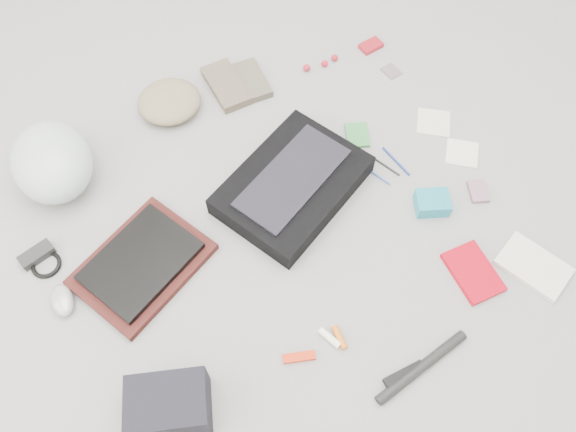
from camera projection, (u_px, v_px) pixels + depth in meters
name	position (u px, v px, depth m)	size (l,w,h in m)	color
ground_plane	(288.00, 224.00, 1.82)	(4.00, 4.00, 0.00)	gray
messenger_bag	(292.00, 185.00, 1.84)	(0.47, 0.33, 0.08)	black
bag_flap	(293.00, 178.00, 1.80)	(0.40, 0.18, 0.01)	black
laptop_sleeve	(142.00, 265.00, 1.73)	(0.38, 0.29, 0.03)	#411614
laptop	(141.00, 261.00, 1.71)	(0.32, 0.24, 0.02)	black
bike_helmet	(52.00, 162.00, 1.82)	(0.26, 0.32, 0.19)	silver
beanie	(169.00, 102.00, 2.02)	(0.23, 0.22, 0.08)	#877459
mitten_left	(226.00, 85.00, 2.09)	(0.11, 0.23, 0.03)	brown
mitten_right	(252.00, 80.00, 2.10)	(0.10, 0.19, 0.03)	#5E5549
power_brick	(37.00, 255.00, 1.75)	(0.11, 0.05, 0.03)	black
cable_coil	(46.00, 265.00, 1.74)	(0.09, 0.09, 0.01)	black
mouse	(62.00, 300.00, 1.67)	(0.07, 0.11, 0.04)	#9F9F9F
camera_bag	(169.00, 405.00, 1.47)	(0.21, 0.15, 0.14)	black
multitool	(299.00, 357.00, 1.60)	(0.09, 0.03, 0.01)	red
toiletry_tube_white	(330.00, 338.00, 1.62)	(0.02, 0.02, 0.07)	white
toiletry_tube_orange	(339.00, 337.00, 1.62)	(0.02, 0.02, 0.07)	#CC6214
u_lock	(404.00, 375.00, 1.57)	(0.12, 0.03, 0.02)	black
bike_pump	(422.00, 367.00, 1.57)	(0.03, 0.03, 0.32)	black
book_red	(473.00, 272.00, 1.72)	(0.12, 0.18, 0.02)	red
book_white	(533.00, 266.00, 1.73)	(0.14, 0.21, 0.02)	beige
notepad	(357.00, 135.00, 1.99)	(0.08, 0.10, 0.01)	#36813D
pen_blue	(375.00, 174.00, 1.91)	(0.01, 0.01, 0.12)	#2C4B9E
pen_black	(384.00, 165.00, 1.93)	(0.01, 0.01, 0.13)	black
pen_navy	(396.00, 161.00, 1.93)	(0.01, 0.01, 0.14)	navy
accordion_wallet	(432.00, 203.00, 1.82)	(0.11, 0.09, 0.05)	teal
card_deck	(478.00, 191.00, 1.87)	(0.06, 0.08, 0.02)	gray
napkin_top	(434.00, 123.00, 2.02)	(0.12, 0.12, 0.01)	beige
napkin_bottom	(462.00, 153.00, 1.95)	(0.11, 0.11, 0.01)	beige
lollipop_a	(307.00, 68.00, 2.13)	(0.03, 0.03, 0.03)	#B7192C
lollipop_b	(325.00, 63.00, 2.15)	(0.03, 0.03, 0.03)	red
lollipop_c	(335.00, 58.00, 2.16)	(0.03, 0.03, 0.03)	maroon
altoids_tin	(371.00, 46.00, 2.20)	(0.09, 0.05, 0.02)	#A81A26
stamp_sheet	(391.00, 71.00, 2.14)	(0.06, 0.07, 0.00)	slate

